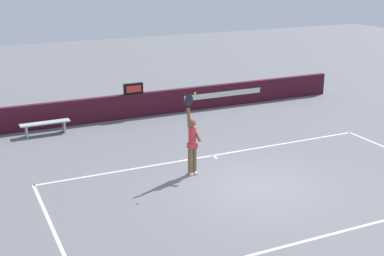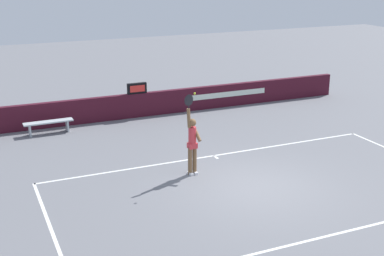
{
  "view_description": "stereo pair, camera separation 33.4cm",
  "coord_description": "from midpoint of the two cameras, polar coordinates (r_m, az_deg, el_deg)",
  "views": [
    {
      "loc": [
        -7.42,
        -11.64,
        6.09
      ],
      "look_at": [
        -1.28,
        1.54,
        1.45
      ],
      "focal_mm": 49.37,
      "sensor_mm": 36.0,
      "label": 1
    },
    {
      "loc": [
        -7.12,
        -11.78,
        6.09
      ],
      "look_at": [
        -1.28,
        1.54,
        1.45
      ],
      "focal_mm": 49.37,
      "sensor_mm": 36.0,
      "label": 2
    }
  ],
  "objects": [
    {
      "name": "court_lines",
      "position": [
        14.92,
        6.67,
        -6.5
      ],
      "size": [
        11.48,
        5.87,
        0.0
      ],
      "color": "white",
      "rests_on": "ground"
    },
    {
      "name": "tennis_ball",
      "position": [
        14.68,
        -0.33,
        3.75
      ],
      "size": [
        0.07,
        0.07,
        0.07
      ],
      "color": "#CEDB30"
    },
    {
      "name": "speed_display",
      "position": [
        21.26,
        -6.81,
        4.25
      ],
      "size": [
        0.79,
        0.16,
        0.43
      ],
      "color": "black",
      "rests_on": "back_wall"
    },
    {
      "name": "tennis_player",
      "position": [
        15.43,
        -0.6,
        -1.47
      ],
      "size": [
        0.46,
        0.46,
        2.47
      ],
      "color": "brown",
      "rests_on": "ground"
    },
    {
      "name": "courtside_bench_near",
      "position": [
        19.96,
        -16.05,
        0.32
      ],
      "size": [
        1.79,
        0.4,
        0.46
      ],
      "color": "#B1BAC0",
      "rests_on": "ground"
    },
    {
      "name": "ground_plane",
      "position": [
        15.07,
        6.3,
        -6.25
      ],
      "size": [
        60.0,
        60.0,
        0.0
      ],
      "primitive_type": "plane",
      "color": "slate"
    },
    {
      "name": "back_wall",
      "position": [
        21.72,
        -4.54,
        2.69
      ],
      "size": [
        17.13,
        0.24,
        0.98
      ],
      "color": "#40111F",
      "rests_on": "ground"
    }
  ]
}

